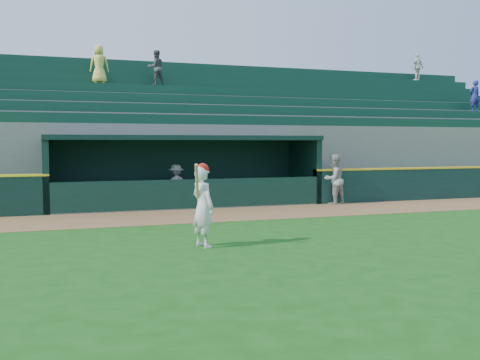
{
  "coord_description": "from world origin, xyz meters",
  "views": [
    {
      "loc": [
        -4.14,
        -10.77,
        2.21
      ],
      "look_at": [
        0.0,
        1.6,
        1.3
      ],
      "focal_mm": 40.0,
      "sensor_mm": 36.0,
      "label": 1
    }
  ],
  "objects": [
    {
      "name": "ground",
      "position": [
        0.0,
        0.0,
        0.0
      ],
      "size": [
        120.0,
        120.0,
        0.0
      ],
      "primitive_type": "plane",
      "color": "#174C13",
      "rests_on": "ground"
    },
    {
      "name": "warning_track",
      "position": [
        0.0,
        4.9,
        0.01
      ],
      "size": [
        40.0,
        3.0,
        0.01
      ],
      "primitive_type": "cube",
      "color": "brown",
      "rests_on": "ground"
    },
    {
      "name": "dugout_player_front",
      "position": [
        5.17,
        6.37,
        0.9
      ],
      "size": [
        1.03,
        0.9,
        1.79
      ],
      "primitive_type": "imported",
      "rotation": [
        0.0,
        0.0,
        3.43
      ],
      "color": "#A1A19C",
      "rests_on": "ground"
    },
    {
      "name": "dugout_player_inside",
      "position": [
        -0.33,
        7.69,
        0.73
      ],
      "size": [
        1.0,
        0.66,
        1.45
      ],
      "primitive_type": "imported",
      "rotation": [
        0.0,
        0.0,
        3.28
      ],
      "color": "#ADADA8",
      "rests_on": "ground"
    },
    {
      "name": "dugout",
      "position": [
        0.0,
        8.0,
        1.36
      ],
      "size": [
        9.4,
        2.8,
        2.46
      ],
      "color": "#61615C",
      "rests_on": "ground"
    },
    {
      "name": "stands",
      "position": [
        -0.01,
        12.57,
        2.39
      ],
      "size": [
        34.5,
        6.25,
        6.99
      ],
      "color": "slate",
      "rests_on": "ground"
    },
    {
      "name": "batter_at_plate",
      "position": [
        -1.32,
        0.12,
        0.9
      ],
      "size": [
        0.61,
        0.84,
        1.8
      ],
      "color": "silver",
      "rests_on": "ground"
    }
  ]
}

